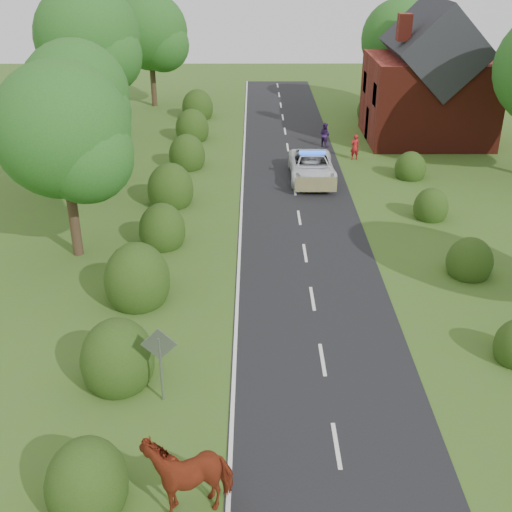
{
  "coord_description": "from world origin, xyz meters",
  "views": [
    {
      "loc": [
        -2.26,
        -13.42,
        12.49
      ],
      "look_at": [
        -2.18,
        9.13,
        1.3
      ],
      "focal_mm": 45.0,
      "sensor_mm": 36.0,
      "label": 1
    }
  ],
  "objects_px": {
    "police_van": "(312,167)",
    "pedestrian_red": "(355,147)",
    "road_sign": "(160,354)",
    "pedestrian_purple": "(325,135)",
    "cow": "(188,474)"
  },
  "relations": [
    {
      "from": "road_sign",
      "to": "cow",
      "type": "distance_m",
      "value": 4.11
    },
    {
      "from": "cow",
      "to": "police_van",
      "type": "bearing_deg",
      "value": 147.14
    },
    {
      "from": "pedestrian_red",
      "to": "pedestrian_purple",
      "type": "bearing_deg",
      "value": -74.45
    },
    {
      "from": "road_sign",
      "to": "police_van",
      "type": "xyz_separation_m",
      "value": [
        6.07,
        19.71,
        -0.9
      ]
    },
    {
      "from": "road_sign",
      "to": "police_van",
      "type": "distance_m",
      "value": 20.64
    },
    {
      "from": "pedestrian_red",
      "to": "pedestrian_purple",
      "type": "height_order",
      "value": "pedestrian_red"
    },
    {
      "from": "police_van",
      "to": "pedestrian_red",
      "type": "bearing_deg",
      "value": 51.6
    },
    {
      "from": "police_van",
      "to": "pedestrian_red",
      "type": "height_order",
      "value": "police_van"
    },
    {
      "from": "road_sign",
      "to": "pedestrian_purple",
      "type": "relative_size",
      "value": 1.57
    },
    {
      "from": "cow",
      "to": "pedestrian_red",
      "type": "relative_size",
      "value": 1.52
    },
    {
      "from": "police_van",
      "to": "pedestrian_red",
      "type": "relative_size",
      "value": 3.42
    },
    {
      "from": "pedestrian_purple",
      "to": "cow",
      "type": "bearing_deg",
      "value": 121.95
    },
    {
      "from": "cow",
      "to": "pedestrian_purple",
      "type": "relative_size",
      "value": 1.52
    },
    {
      "from": "road_sign",
      "to": "pedestrian_red",
      "type": "height_order",
      "value": "road_sign"
    },
    {
      "from": "road_sign",
      "to": "pedestrian_purple",
      "type": "distance_m",
      "value": 27.29
    }
  ]
}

